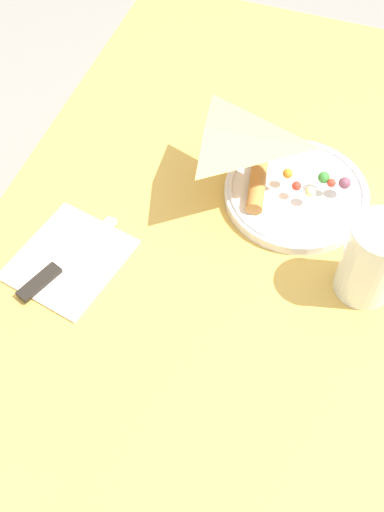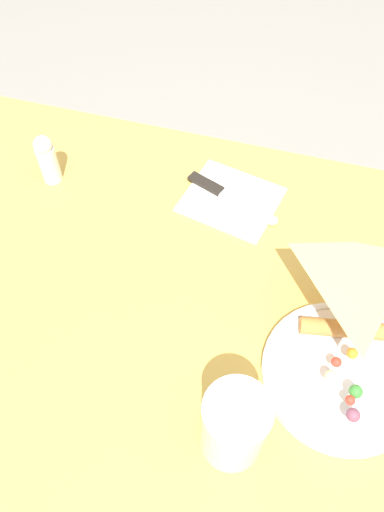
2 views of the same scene
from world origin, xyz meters
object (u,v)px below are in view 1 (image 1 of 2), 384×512
(milk_glass, at_px, (371,262))
(napkin_folded, at_px, (69,259))
(plate_pizza, at_px, (299,191))
(butter_knife, at_px, (64,261))
(dining_table, at_px, (243,314))

(milk_glass, xyz_separation_m, napkin_folded, (-0.09, 0.38, -0.05))
(plate_pizza, relative_size, milk_glass, 1.74)
(plate_pizza, distance_m, napkin_folded, 0.34)
(milk_glass, bearing_deg, napkin_folded, 103.28)
(plate_pizza, relative_size, butter_knife, 1.26)
(milk_glass, distance_m, butter_knife, 0.40)
(butter_knife, bearing_deg, napkin_folded, 0.00)
(plate_pizza, bearing_deg, butter_knife, 129.12)
(milk_glass, height_order, napkin_folded, milk_glass)
(butter_knife, bearing_deg, dining_table, -53.14)
(dining_table, xyz_separation_m, milk_glass, (0.03, -0.15, 0.17))
(dining_table, relative_size, butter_knife, 7.00)
(milk_glass, bearing_deg, plate_pizza, 43.95)
(butter_knife, bearing_deg, milk_glass, -54.83)
(milk_glass, relative_size, napkin_folded, 0.71)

